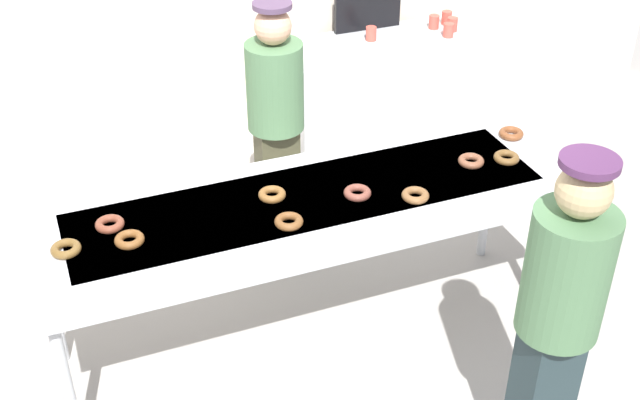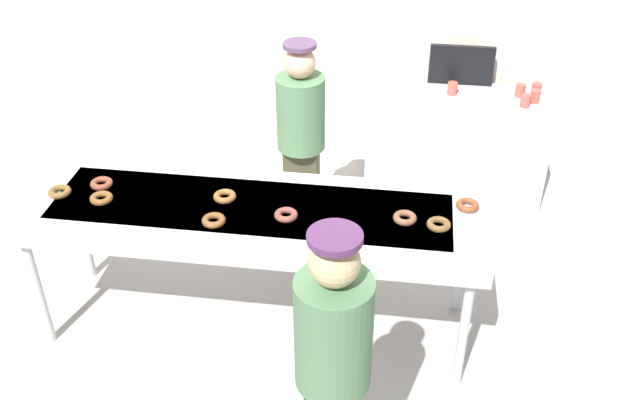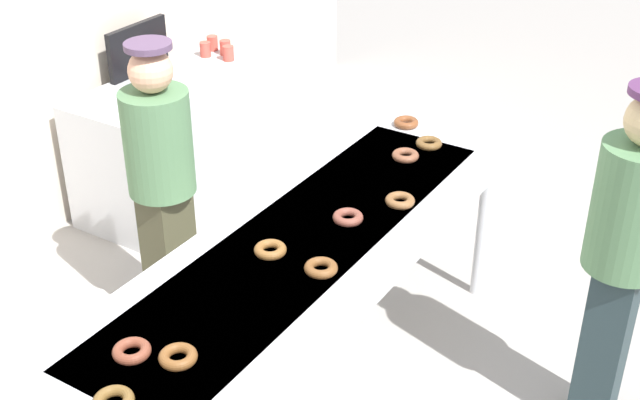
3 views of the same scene
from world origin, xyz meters
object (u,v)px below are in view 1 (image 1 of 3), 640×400
(paper_cup_0, at_px, (447,18))
(paper_cup_2, at_px, (452,24))
(chocolate_donut_3, at_px, (511,133))
(chocolate_donut_5, at_px, (415,195))
(paper_cup_4, at_px, (371,34))
(paper_cup_1, at_px, (434,22))
(worker_baker, at_px, (276,116))
(paper_cup_3, at_px, (448,30))
(chocolate_donut_4, at_px, (66,249))
(customer_waiting, at_px, (559,312))
(chocolate_donut_0, at_px, (471,161))
(fryer_conveyor, at_px, (308,208))
(chocolate_donut_8, at_px, (272,195))
(chocolate_donut_1, at_px, (129,240))
(chocolate_donut_2, at_px, (289,222))
(chocolate_donut_9, at_px, (110,224))
(menu_display, at_px, (368,8))
(chocolate_donut_6, at_px, (357,193))
(prep_counter, at_px, (379,94))
(chocolate_donut_7, at_px, (506,158))

(paper_cup_0, height_order, paper_cup_2, same)
(chocolate_donut_3, height_order, chocolate_donut_5, same)
(paper_cup_4, bearing_deg, paper_cup_1, 4.03)
(worker_baker, bearing_deg, paper_cup_3, -160.50)
(chocolate_donut_4, bearing_deg, customer_waiting, -32.60)
(chocolate_donut_0, distance_m, paper_cup_3, 1.98)
(fryer_conveyor, xyz_separation_m, chocolate_donut_8, (-0.17, 0.05, 0.09))
(chocolate_donut_0, relative_size, chocolate_donut_4, 1.00)
(chocolate_donut_1, xyz_separation_m, chocolate_donut_2, (0.72, -0.13, 0.00))
(chocolate_donut_2, distance_m, chocolate_donut_9, 0.83)
(menu_display, bearing_deg, chocolate_donut_2, -121.96)
(chocolate_donut_6, distance_m, paper_cup_4, 2.23)
(chocolate_donut_6, distance_m, paper_cup_2, 2.53)
(chocolate_donut_4, height_order, prep_counter, chocolate_donut_4)
(chocolate_donut_0, height_order, chocolate_donut_8, same)
(prep_counter, distance_m, menu_display, 0.64)
(chocolate_donut_5, height_order, paper_cup_3, chocolate_donut_5)
(paper_cup_3, xyz_separation_m, menu_display, (-0.49, 0.35, 0.11))
(chocolate_donut_5, height_order, paper_cup_0, chocolate_donut_5)
(chocolate_donut_3, bearing_deg, prep_counter, 89.74)
(chocolate_donut_6, relative_size, worker_baker, 0.09)
(chocolate_donut_0, distance_m, prep_counter, 2.00)
(chocolate_donut_0, distance_m, menu_display, 2.17)
(chocolate_donut_0, bearing_deg, chocolate_donut_3, 26.62)
(paper_cup_2, bearing_deg, chocolate_donut_6, -129.82)
(chocolate_donut_5, relative_size, paper_cup_2, 1.34)
(chocolate_donut_8, xyz_separation_m, paper_cup_2, (2.02, 1.80, -0.06))
(chocolate_donut_0, xyz_separation_m, prep_counter, (0.37, 1.89, -0.54))
(chocolate_donut_6, bearing_deg, chocolate_donut_5, -26.10)
(chocolate_donut_5, height_order, paper_cup_4, chocolate_donut_5)
(chocolate_donut_9, height_order, menu_display, menu_display)
(chocolate_donut_0, bearing_deg, chocolate_donut_6, -174.61)
(fryer_conveyor, distance_m, chocolate_donut_5, 0.54)
(chocolate_donut_0, bearing_deg, chocolate_donut_7, -11.36)
(chocolate_donut_1, xyz_separation_m, worker_baker, (1.04, 1.00, -0.06))
(chocolate_donut_1, distance_m, chocolate_donut_7, 1.99)
(chocolate_donut_6, relative_size, paper_cup_4, 1.34)
(chocolate_donut_2, xyz_separation_m, customer_waiting, (0.81, -0.99, -0.01))
(worker_baker, relative_size, paper_cup_3, 15.74)
(chocolate_donut_6, bearing_deg, customer_waiting, -69.66)
(chocolate_donut_5, xyz_separation_m, paper_cup_2, (1.36, 2.07, -0.06))
(chocolate_donut_0, bearing_deg, paper_cup_0, 64.36)
(fryer_conveyor, height_order, paper_cup_2, paper_cup_2)
(chocolate_donut_9, bearing_deg, fryer_conveyor, -5.21)
(chocolate_donut_0, height_order, chocolate_donut_6, same)
(chocolate_donut_4, relative_size, worker_baker, 0.09)
(chocolate_donut_6, xyz_separation_m, menu_display, (1.05, 2.21, 0.05))
(chocolate_donut_1, bearing_deg, paper_cup_0, 36.63)
(customer_waiting, distance_m, paper_cup_0, 3.41)
(worker_baker, height_order, menu_display, worker_baker)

